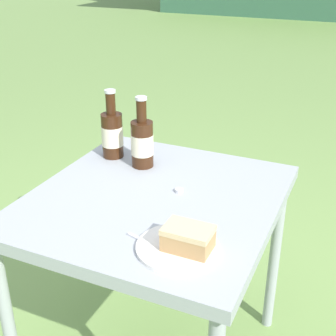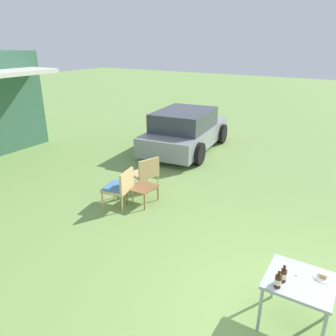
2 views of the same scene
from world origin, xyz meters
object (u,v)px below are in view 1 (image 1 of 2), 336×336
cake_on_plate (184,242)px  cola_bottle_far (112,133)px  patio_table (155,216)px  cola_bottle_near (142,142)px

cake_on_plate → cola_bottle_far: (-0.46, 0.44, 0.06)m
patio_table → cola_bottle_far: (-0.27, 0.21, 0.16)m
cola_bottle_far → cake_on_plate: bearing=-43.6°
cake_on_plate → patio_table: bearing=129.8°
patio_table → cake_on_plate: cake_on_plate is taller
cake_on_plate → cola_bottle_far: 0.64m
patio_table → cola_bottle_near: (-0.13, 0.18, 0.16)m
cola_bottle_far → cola_bottle_near: bearing=-12.0°
cola_bottle_near → cola_bottle_far: bearing=168.0°
patio_table → cake_on_plate: size_ratio=3.66×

